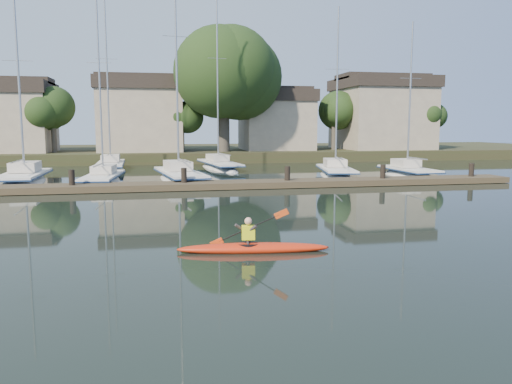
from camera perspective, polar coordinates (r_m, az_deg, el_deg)
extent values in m
plane|color=black|center=(15.23, 6.06, -5.98)|extent=(160.00, 160.00, 0.00)
ellipsoid|color=red|center=(14.26, -0.30, -6.47)|extent=(4.39, 1.14, 0.33)
cylinder|color=black|center=(14.23, -0.89, -6.06)|extent=(0.73, 0.73, 0.09)
imported|color=#2F2A2E|center=(14.15, -0.89, -4.70)|extent=(0.27, 0.37, 0.94)
cube|color=#D4DF15|center=(14.15, -0.89, -4.66)|extent=(0.40, 0.32, 0.39)
sphere|color=#D79B86|center=(14.08, -0.89, -3.35)|extent=(0.21, 0.21, 0.21)
cube|color=#4B402B|center=(28.67, -2.22, 0.87)|extent=(34.00, 2.00, 0.35)
cylinder|color=black|center=(28.69, -20.27, 0.61)|extent=(0.32, 0.32, 1.80)
cylinder|color=black|center=(28.36, -8.22, 0.93)|extent=(0.32, 0.32, 1.80)
cylinder|color=black|center=(29.27, 3.59, 1.20)|extent=(0.32, 0.32, 1.80)
cylinder|color=black|center=(31.34, 14.27, 1.40)|extent=(0.32, 0.32, 1.80)
cylinder|color=black|center=(34.33, 23.36, 1.54)|extent=(0.32, 0.32, 1.80)
ellipsoid|color=silver|center=(34.01, -24.93, 0.24)|extent=(2.49, 8.26, 2.08)
cube|color=silver|center=(33.91, -25.02, 1.89)|extent=(2.34, 6.78, 0.15)
cube|color=navy|center=(33.92, -25.01, 1.74)|extent=(2.43, 6.95, 0.09)
cube|color=#BAB3AA|center=(34.36, -24.88, 2.64)|extent=(1.58, 2.33, 0.60)
cylinder|color=#9EA0A5|center=(34.12, -25.46, 11.20)|extent=(0.13, 0.13, 10.95)
cylinder|color=#9EA0A5|center=(32.65, -25.57, 3.21)|extent=(0.16, 3.12, 0.09)
cylinder|color=#9EA0A5|center=(34.24, -25.59, 13.39)|extent=(1.75, 0.07, 0.03)
ellipsoid|color=silver|center=(32.43, -17.07, 0.40)|extent=(2.51, 7.88, 1.73)
cube|color=silver|center=(32.34, -17.12, 1.85)|extent=(2.31, 6.48, 0.13)
cube|color=navy|center=(32.35, -17.12, 1.72)|extent=(2.40, 6.64, 0.07)
cube|color=#BAB3AA|center=(32.77, -17.00, 2.52)|extent=(1.44, 2.26, 0.50)
cylinder|color=#9EA0A5|center=(32.52, -17.44, 11.61)|extent=(0.11, 0.11, 10.95)
cylinder|color=#9EA0A5|center=(31.14, -17.56, 2.97)|extent=(0.30, 2.94, 0.07)
cylinder|color=#9EA0A5|center=(32.65, -17.53, 13.91)|extent=(1.46, 0.14, 0.03)
ellipsoid|color=silver|center=(32.66, -8.70, 0.61)|extent=(3.62, 9.70, 2.00)
cube|color=silver|center=(32.56, -8.73, 2.27)|extent=(3.26, 8.00, 0.15)
cube|color=navy|center=(32.56, -8.73, 2.12)|extent=(3.37, 8.20, 0.08)
cube|color=#BAB3AA|center=(33.08, -8.94, 3.02)|extent=(1.86, 2.85, 0.58)
cylinder|color=#9EA0A5|center=(32.93, -9.08, 14.34)|extent=(0.13, 0.13, 13.68)
cylinder|color=#9EA0A5|center=(31.10, -8.25, 3.59)|extent=(0.63, 3.57, 0.08)
cylinder|color=#9EA0A5|center=(33.16, -9.14, 17.16)|extent=(1.67, 0.29, 0.03)
ellipsoid|color=silver|center=(35.85, 9.09, 1.25)|extent=(3.63, 8.28, 1.91)
cube|color=silver|center=(35.76, 9.12, 2.69)|extent=(3.25, 6.85, 0.14)
cube|color=navy|center=(35.77, 9.12, 2.56)|extent=(3.36, 7.02, 0.08)
cube|color=#BAB3AA|center=(36.20, 9.01, 3.34)|extent=(1.82, 2.48, 0.55)
cylinder|color=#9EA0A5|center=(35.96, 9.25, 11.60)|extent=(0.12, 0.12, 11.04)
cylinder|color=#9EA0A5|center=(34.51, 9.46, 3.84)|extent=(0.67, 3.01, 0.08)
cylinder|color=#9EA0A5|center=(36.08, 9.29, 13.70)|extent=(1.58, 0.34, 0.03)
ellipsoid|color=silver|center=(36.75, 16.99, 1.17)|extent=(2.20, 7.02, 1.90)
cube|color=silver|center=(36.66, 17.04, 2.57)|extent=(2.08, 5.76, 0.14)
cube|color=navy|center=(36.67, 17.04, 2.44)|extent=(2.16, 5.90, 0.08)
cube|color=#BAB3AA|center=(37.00, 16.75, 3.20)|extent=(1.43, 1.98, 0.55)
cylinder|color=#9EA0A5|center=(36.77, 17.19, 10.45)|extent=(0.12, 0.12, 9.99)
cylinder|color=#9EA0A5|center=(35.69, 17.91, 3.69)|extent=(0.12, 2.66, 0.08)
cylinder|color=#9EA0A5|center=(36.86, 17.27, 12.31)|extent=(1.60, 0.05, 0.03)
ellipsoid|color=silver|center=(41.96, -16.25, 1.96)|extent=(2.45, 9.19, 1.92)
cube|color=silver|center=(41.88, -16.30, 3.20)|extent=(2.29, 7.54, 0.14)
cube|color=navy|center=(41.89, -16.30, 3.09)|extent=(2.38, 7.73, 0.08)
cube|color=#BAB3AA|center=(42.40, -16.28, 3.76)|extent=(1.51, 2.60, 0.56)
cylinder|color=#9EA0A5|center=(42.20, -16.62, 12.24)|extent=(0.12, 0.12, 13.17)
cylinder|color=#9EA0A5|center=(40.47, -16.44, 4.20)|extent=(0.20, 3.47, 0.08)
cylinder|color=#9EA0A5|center=(42.37, -16.71, 14.37)|extent=(1.62, 0.09, 0.03)
ellipsoid|color=silver|center=(41.52, -4.22, 2.21)|extent=(3.38, 9.85, 1.84)
cube|color=silver|center=(41.44, -4.23, 3.40)|extent=(3.04, 8.11, 0.14)
cube|color=navy|center=(41.45, -4.23, 3.30)|extent=(3.14, 8.32, 0.08)
cube|color=#BAB3AA|center=(41.98, -4.44, 3.94)|extent=(1.72, 2.87, 0.53)
cylinder|color=#9EA0A5|center=(41.78, -4.43, 12.78)|extent=(0.12, 0.12, 13.52)
cylinder|color=#9EA0A5|center=(40.00, -3.69, 4.37)|extent=(0.60, 3.64, 0.08)
cylinder|color=#9EA0A5|center=(41.96, -4.45, 14.99)|extent=(1.53, 0.25, 0.03)
cube|color=#283319|center=(58.38, -6.82, 4.56)|extent=(90.00, 24.00, 1.00)
cube|color=tan|center=(53.87, -25.97, 7.06)|extent=(7.00, 7.00, 5.50)
cube|color=#2C2520|center=(53.99, -26.18, 10.61)|extent=(7.35, 7.35, 1.20)
cube|color=tan|center=(52.16, -13.02, 7.91)|extent=(8.00, 8.00, 6.00)
cube|color=#2C2520|center=(52.31, -13.14, 11.85)|extent=(8.40, 8.40, 1.20)
cube|color=tan|center=(53.59, 2.27, 7.55)|extent=(7.00, 7.00, 5.00)
cube|color=#2C2520|center=(53.67, 2.28, 10.86)|extent=(7.35, 7.35, 1.20)
cube|color=tan|center=(57.57, 14.09, 8.08)|extent=(9.00, 9.00, 6.50)
cube|color=#2C2520|center=(57.74, 14.22, 11.90)|extent=(9.45, 9.45, 1.20)
cylinder|color=#4E463E|center=(49.55, -3.74, 7.53)|extent=(1.20, 1.20, 5.00)
sphere|color=black|center=(49.79, -3.79, 13.30)|extent=(8.50, 8.50, 8.50)
cylinder|color=#4E463E|center=(51.05, -22.09, 5.87)|extent=(0.48, 0.48, 3.00)
sphere|color=black|center=(51.06, -22.23, 8.67)|extent=(3.40, 3.40, 3.40)
cylinder|color=#4E463E|center=(49.70, -8.41, 6.20)|extent=(0.38, 0.38, 2.80)
sphere|color=black|center=(49.70, -8.46, 8.73)|extent=(2.72, 2.72, 2.72)
cylinder|color=#4E463E|center=(53.88, 8.89, 6.51)|extent=(0.50, 0.50, 3.20)
sphere|color=black|center=(53.90, 8.95, 9.32)|extent=(3.57, 3.57, 3.57)
cylinder|color=#4E463E|center=(56.77, 19.00, 5.94)|extent=(0.41, 0.41, 2.60)
sphere|color=black|center=(56.76, 19.09, 8.10)|extent=(2.89, 2.89, 2.89)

